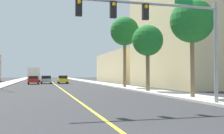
{
  "coord_description": "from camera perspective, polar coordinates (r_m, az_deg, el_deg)",
  "views": [
    {
      "loc": [
        -2.37,
        -4.57,
        1.76
      ],
      "look_at": [
        4.13,
        19.68,
        2.42
      ],
      "focal_mm": 42.68,
      "sensor_mm": 36.0,
      "label": 1
    }
  ],
  "objects": [
    {
      "name": "palm_far",
      "position": [
        33.31,
        2.73,
        7.57
      ],
      "size": [
        3.57,
        3.57,
        8.72
      ],
      "color": "brown",
      "rests_on": "sidewalk_right"
    },
    {
      "name": "sidewalk_left",
      "position": [
        46.97,
        -22.24,
        -3.45
      ],
      "size": [
        2.78,
        168.0,
        0.15
      ],
      "primitive_type": "cube",
      "color": "beige",
      "rests_on": "ground"
    },
    {
      "name": "palm_mid",
      "position": [
        26.17,
        7.64,
        5.53
      ],
      "size": [
        3.01,
        3.01,
        6.38
      ],
      "color": "brown",
      "rests_on": "sidewalk_right"
    },
    {
      "name": "sidewalk_right",
      "position": [
        47.8,
        -2.15,
        -3.53
      ],
      "size": [
        2.78,
        168.0,
        0.15
      ],
      "primitive_type": "cube",
      "color": "beige",
      "rests_on": "ground"
    },
    {
      "name": "car_yellow",
      "position": [
        50.25,
        -10.5,
        -2.62
      ],
      "size": [
        1.77,
        4.39,
        1.48
      ],
      "rotation": [
        0.0,
        0.0,
        -0.0
      ],
      "color": "gold",
      "rests_on": "ground"
    },
    {
      "name": "building_right_far",
      "position": [
        61.8,
        7.1,
        -0.12
      ],
      "size": [
        17.95,
        23.28,
        6.51
      ],
      "primitive_type": "cube",
      "color": "beige",
      "rests_on": "ground"
    },
    {
      "name": "palm_near",
      "position": [
        19.9,
        16.76,
        9.32
      ],
      "size": [
        3.1,
        3.1,
        6.92
      ],
      "color": "brown",
      "rests_on": "sidewalk_right"
    },
    {
      "name": "ground",
      "position": [
        46.66,
        -12.1,
        -3.64
      ],
      "size": [
        192.0,
        192.0,
        0.0
      ],
      "primitive_type": "plane",
      "color": "#2D2D30"
    },
    {
      "name": "traffic_signal_mast",
      "position": [
        14.67,
        9.84,
        9.29
      ],
      "size": [
        10.22,
        0.36,
        5.74
      ],
      "color": "gray",
      "rests_on": "sidewalk_right"
    },
    {
      "name": "lane_marking_center",
      "position": [
        46.66,
        -12.1,
        -3.63
      ],
      "size": [
        0.16,
        144.0,
        0.01
      ],
      "primitive_type": "cube",
      "color": "yellow",
      "rests_on": "ground"
    },
    {
      "name": "car_red",
      "position": [
        48.61,
        -16.5,
        -2.64
      ],
      "size": [
        1.87,
        4.13,
        1.42
      ],
      "rotation": [
        0.0,
        0.0,
        0.02
      ],
      "color": "red",
      "rests_on": "ground"
    },
    {
      "name": "delivery_truck",
      "position": [
        62.27,
        -16.34,
        -1.55
      ],
      "size": [
        2.56,
        8.05,
        3.09
      ],
      "rotation": [
        0.0,
        0.0,
        -0.02
      ],
      "color": "red",
      "rests_on": "ground"
    },
    {
      "name": "building_right_near",
      "position": [
        39.49,
        18.32,
        8.77
      ],
      "size": [
        14.26,
        18.66,
        17.52
      ],
      "primitive_type": "cube",
      "color": "beige",
      "rests_on": "ground"
    },
    {
      "name": "car_silver",
      "position": [
        50.22,
        -13.91,
        -2.63
      ],
      "size": [
        1.96,
        3.92,
        1.45
      ],
      "rotation": [
        0.0,
        0.0,
        -0.02
      ],
      "color": "#BCBCC1",
      "rests_on": "ground"
    }
  ]
}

